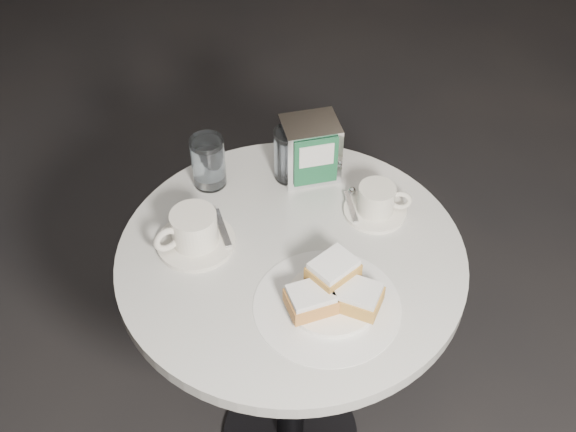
{
  "coord_description": "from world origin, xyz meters",
  "views": [
    {
      "loc": [
        -0.32,
        -0.92,
        1.81
      ],
      "look_at": [
        0.0,
        0.02,
        0.83
      ],
      "focal_mm": 45.0,
      "sensor_mm": 36.0,
      "label": 1
    }
  ],
  "objects_px": {
    "beignet_plate": "(333,293)",
    "coffee_cup_left": "(194,232)",
    "coffee_cup_right": "(377,202)",
    "water_glass_left": "(208,162)",
    "water_glass_right": "(291,155)",
    "napkin_dispenser": "(310,149)",
    "cafe_table": "(291,314)"
  },
  "relations": [
    {
      "from": "beignet_plate",
      "to": "water_glass_right",
      "type": "xyz_separation_m",
      "value": [
        0.04,
        0.37,
        0.03
      ]
    },
    {
      "from": "water_glass_left",
      "to": "water_glass_right",
      "type": "distance_m",
      "value": 0.18
    },
    {
      "from": "beignet_plate",
      "to": "coffee_cup_left",
      "type": "bearing_deg",
      "value": 132.27
    },
    {
      "from": "coffee_cup_right",
      "to": "water_glass_right",
      "type": "xyz_separation_m",
      "value": [
        -0.13,
        0.17,
        0.03
      ]
    },
    {
      "from": "coffee_cup_right",
      "to": "water_glass_left",
      "type": "height_order",
      "value": "water_glass_left"
    },
    {
      "from": "beignet_plate",
      "to": "water_glass_left",
      "type": "xyz_separation_m",
      "value": [
        -0.13,
        0.4,
        0.03
      ]
    },
    {
      "from": "cafe_table",
      "to": "napkin_dispenser",
      "type": "height_order",
      "value": "napkin_dispenser"
    },
    {
      "from": "coffee_cup_left",
      "to": "coffee_cup_right",
      "type": "distance_m",
      "value": 0.38
    },
    {
      "from": "water_glass_left",
      "to": "coffee_cup_right",
      "type": "bearing_deg",
      "value": -33.49
    },
    {
      "from": "coffee_cup_left",
      "to": "napkin_dispenser",
      "type": "xyz_separation_m",
      "value": [
        0.29,
        0.13,
        0.03
      ]
    },
    {
      "from": "napkin_dispenser",
      "to": "cafe_table",
      "type": "bearing_deg",
      "value": -113.21
    },
    {
      "from": "coffee_cup_left",
      "to": "water_glass_right",
      "type": "height_order",
      "value": "water_glass_right"
    },
    {
      "from": "napkin_dispenser",
      "to": "water_glass_left",
      "type": "bearing_deg",
      "value": 173.99
    },
    {
      "from": "water_glass_left",
      "to": "coffee_cup_left",
      "type": "bearing_deg",
      "value": -113.47
    },
    {
      "from": "water_glass_left",
      "to": "napkin_dispenser",
      "type": "relative_size",
      "value": 0.85
    },
    {
      "from": "beignet_plate",
      "to": "napkin_dispenser",
      "type": "relative_size",
      "value": 1.53
    },
    {
      "from": "beignet_plate",
      "to": "water_glass_right",
      "type": "bearing_deg",
      "value": 83.29
    },
    {
      "from": "beignet_plate",
      "to": "coffee_cup_left",
      "type": "xyz_separation_m",
      "value": [
        -0.21,
        0.23,
        0.0
      ]
    },
    {
      "from": "coffee_cup_left",
      "to": "napkin_dispenser",
      "type": "relative_size",
      "value": 1.38
    },
    {
      "from": "beignet_plate",
      "to": "napkin_dispenser",
      "type": "height_order",
      "value": "napkin_dispenser"
    },
    {
      "from": "water_glass_left",
      "to": "napkin_dispenser",
      "type": "height_order",
      "value": "napkin_dispenser"
    },
    {
      "from": "beignet_plate",
      "to": "coffee_cup_right",
      "type": "height_order",
      "value": "beignet_plate"
    },
    {
      "from": "coffee_cup_right",
      "to": "water_glass_left",
      "type": "relative_size",
      "value": 1.49
    },
    {
      "from": "coffee_cup_right",
      "to": "coffee_cup_left",
      "type": "bearing_deg",
      "value": -160.03
    },
    {
      "from": "coffee_cup_right",
      "to": "beignet_plate",
      "type": "bearing_deg",
      "value": -106.7
    },
    {
      "from": "beignet_plate",
      "to": "napkin_dispenser",
      "type": "bearing_deg",
      "value": 76.91
    },
    {
      "from": "coffee_cup_right",
      "to": "water_glass_right",
      "type": "distance_m",
      "value": 0.21
    },
    {
      "from": "coffee_cup_left",
      "to": "water_glass_right",
      "type": "distance_m",
      "value": 0.29
    },
    {
      "from": "coffee_cup_left",
      "to": "water_glass_right",
      "type": "xyz_separation_m",
      "value": [
        0.25,
        0.14,
        0.02
      ]
    },
    {
      "from": "coffee_cup_right",
      "to": "napkin_dispenser",
      "type": "distance_m",
      "value": 0.19
    },
    {
      "from": "water_glass_right",
      "to": "beignet_plate",
      "type": "bearing_deg",
      "value": -96.71
    },
    {
      "from": "coffee_cup_right",
      "to": "water_glass_left",
      "type": "bearing_deg",
      "value": 171.15
    }
  ]
}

